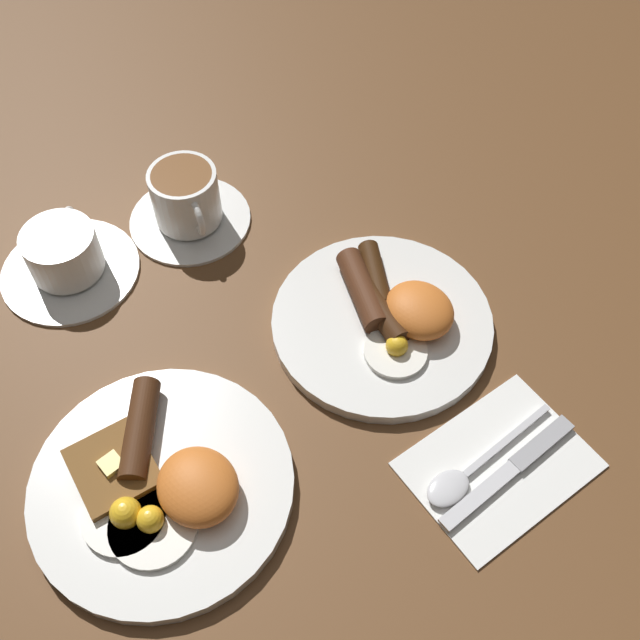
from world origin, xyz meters
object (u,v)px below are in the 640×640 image
breakfast_plate_far (162,484)px  spoon (461,477)px  knife (515,465)px  breakfast_plate_near (386,317)px  teacup_near (187,202)px  teacup_far (65,257)px

breakfast_plate_far → spoon: breakfast_plate_far is taller
knife → spoon: 0.06m
breakfast_plate_near → teacup_near: teacup_near is taller
breakfast_plate_far → teacup_near: 0.35m
breakfast_plate_far → teacup_far: (0.30, -0.05, 0.01)m
knife → spoon: bearing=-24.9°
breakfast_plate_near → knife: bearing=178.2°
breakfast_plate_far → spoon: bearing=-124.4°
breakfast_plate_near → knife: breakfast_plate_near is taller
breakfast_plate_near → spoon: 0.20m
breakfast_plate_far → teacup_far: bearing=-8.7°
breakfast_plate_near → knife: size_ratio=1.40×
teacup_near → spoon: (-0.45, -0.04, -0.03)m
knife → breakfast_plate_near: bearing=-94.1°
breakfast_plate_near → spoon: breakfast_plate_near is taller
teacup_near → teacup_far: bearing=84.5°
teacup_far → breakfast_plate_near: bearing=-138.1°
breakfast_plate_near → teacup_far: 0.38m
breakfast_plate_far → teacup_far: size_ratio=1.58×
teacup_near → breakfast_plate_near: bearing=-160.1°
teacup_far → knife: size_ratio=0.92×
teacup_far → knife: 0.55m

